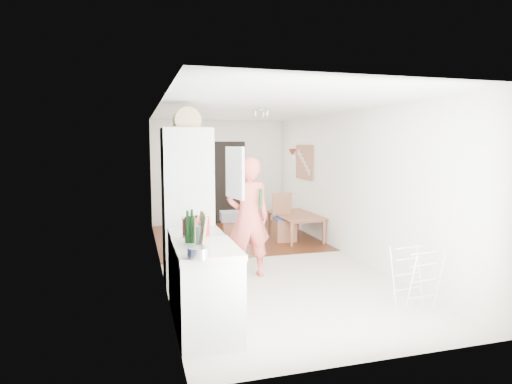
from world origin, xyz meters
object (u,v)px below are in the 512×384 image
person (248,207)px  dining_chair (285,218)px  dining_table (296,228)px  drying_rack (415,280)px  stool (231,231)px

person → dining_chair: person is taller
person → dining_table: bearing=-126.6°
dining_chair → person: bearing=-120.1°
drying_rack → stool: bearing=101.0°
dining_table → drying_rack: bearing=177.6°
stool → drying_rack: (1.25, -4.09, 0.16)m
person → drying_rack: person is taller
person → dining_table: (1.59, 2.18, -0.81)m
person → stool: size_ratio=4.94×
person → drying_rack: size_ratio=2.76×
dining_chair → drying_rack: size_ratio=1.28×
person → stool: bearing=-96.6°
dining_chair → stool: dining_chair is taller
stool → dining_chair: bearing=-13.7°
dining_table → stool: size_ratio=2.98×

